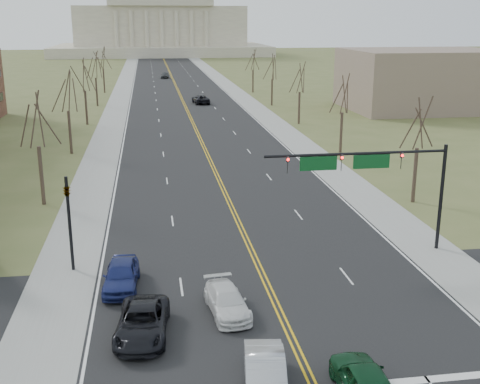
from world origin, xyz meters
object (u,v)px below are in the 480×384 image
object	(u,v)px
car_sb_inner_lead	(265,375)
car_sb_outer_second	(121,275)
signal_left	(69,213)
car_far_nb	(201,99)
car_sb_outer_lead	(142,322)
signal_mast	(370,169)
car_far_sb	(165,75)
car_sb_inner_second	(227,301)
car_nb_inner_lead	(365,382)

from	to	relation	value
car_sb_inner_lead	car_sb_outer_second	world-z (taller)	car_sb_outer_second
car_sb_inner_lead	signal_left	bearing A→B (deg)	130.79
car_far_nb	car_sb_inner_lead	bearing A→B (deg)	80.57
car_sb_outer_lead	car_sb_outer_second	bearing A→B (deg)	107.63
signal_mast	car_sb_outer_lead	xyz separation A→B (m)	(-14.64, -8.86, -5.02)
signal_left	car_far_sb	size ratio (longest dim) A/B	1.29
car_sb_outer_second	car_far_nb	size ratio (longest dim) A/B	0.85
car_sb_outer_lead	car_sb_inner_second	world-z (taller)	car_sb_outer_lead
car_sb_inner_second	car_nb_inner_lead	bearing A→B (deg)	-68.02
car_nb_inner_lead	car_far_sb	world-z (taller)	car_nb_inner_lead
car_sb_outer_second	signal_left	bearing A→B (deg)	137.52
car_sb_outer_lead	car_far_nb	xyz separation A→B (m)	(10.25, 83.67, 0.05)
car_sb_inner_lead	car_sb_outer_lead	world-z (taller)	car_sb_inner_lead
car_nb_inner_lead	car_sb_inner_lead	size ratio (longest dim) A/B	1.01
car_sb_inner_lead	car_far_nb	bearing A→B (deg)	94.25
car_sb_inner_lead	car_sb_inner_second	world-z (taller)	car_sb_inner_lead
car_nb_inner_lead	car_far_nb	size ratio (longest dim) A/B	0.87
car_sb_outer_second	car_sb_inner_second	bearing A→B (deg)	-31.71
signal_left	car_far_nb	bearing A→B (deg)	78.99
car_sb_inner_lead	car_far_sb	xyz separation A→B (m)	(0.17, 139.19, 0.00)
car_sb_inner_second	car_far_nb	world-z (taller)	car_far_nb
signal_mast	car_far_nb	bearing A→B (deg)	93.36
signal_mast	car_sb_inner_second	world-z (taller)	signal_mast
signal_mast	car_sb_outer_second	bearing A→B (deg)	-168.75
car_sb_inner_second	signal_left	bearing A→B (deg)	134.35
signal_mast	car_sb_inner_second	distance (m)	13.44
car_sb_inner_lead	car_sb_outer_second	distance (m)	12.82
signal_left	car_sb_outer_second	bearing A→B (deg)	-45.66
signal_mast	car_nb_inner_lead	xyz separation A→B (m)	(-5.67, -15.46, -4.92)
car_sb_inner_second	car_far_sb	world-z (taller)	car_far_sb
signal_left	car_far_sb	bearing A→B (deg)	85.63
car_sb_inner_second	signal_mast	bearing A→B (deg)	28.16
car_nb_inner_lead	car_far_sb	bearing A→B (deg)	-87.14
signal_mast	car_sb_outer_lead	world-z (taller)	signal_mast
car_sb_outer_lead	signal_left	bearing A→B (deg)	121.46
signal_left	signal_mast	bearing A→B (deg)	-0.00
car_sb_outer_second	car_far_sb	size ratio (longest dim) A/B	1.03
signal_left	car_sb_inner_second	world-z (taller)	signal_left
signal_left	car_sb_outer_second	distance (m)	5.27
car_far_nb	car_nb_inner_lead	bearing A→B (deg)	83.08
signal_left	car_sb_outer_second	world-z (taller)	signal_left
car_sb_outer_lead	car_sb_inner_second	size ratio (longest dim) A/B	1.15
signal_left	car_nb_inner_lead	bearing A→B (deg)	-49.35
car_sb_outer_lead	car_sb_inner_second	xyz separation A→B (m)	(4.41, 1.77, -0.07)
car_sb_outer_lead	car_sb_outer_second	distance (m)	5.83
signal_left	car_sb_outer_lead	xyz separation A→B (m)	(4.31, -8.86, -2.97)
car_sb_inner_lead	car_sb_outer_lead	size ratio (longest dim) A/B	0.91
car_sb_outer_lead	car_nb_inner_lead	bearing A→B (deg)	-30.82
signal_left	car_far_nb	size ratio (longest dim) A/B	1.07
car_sb_inner_lead	car_far_sb	bearing A→B (deg)	97.50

